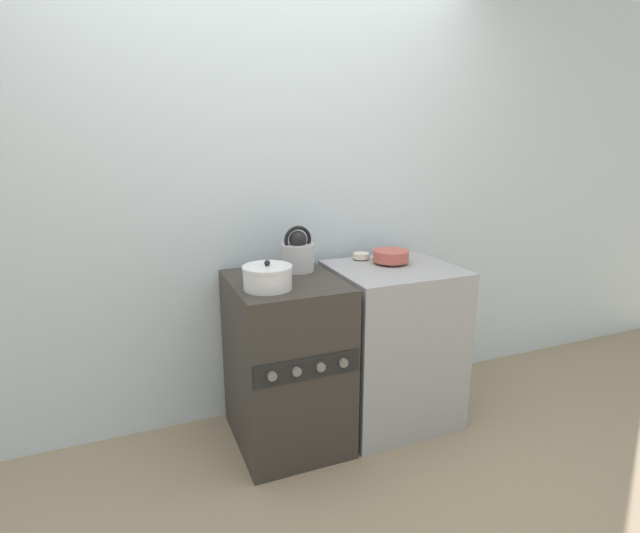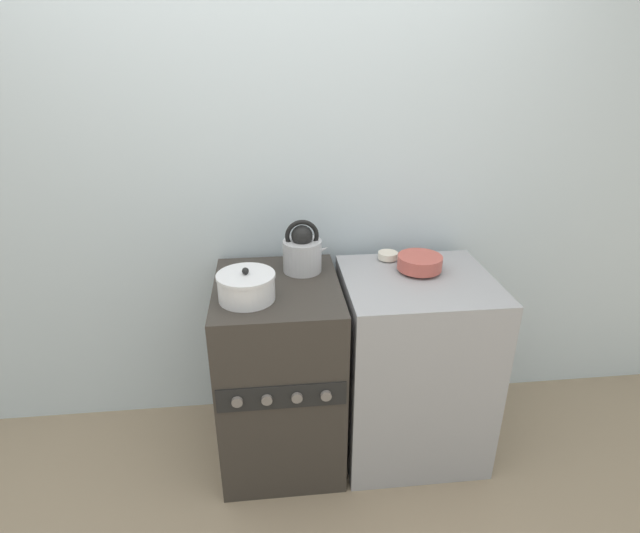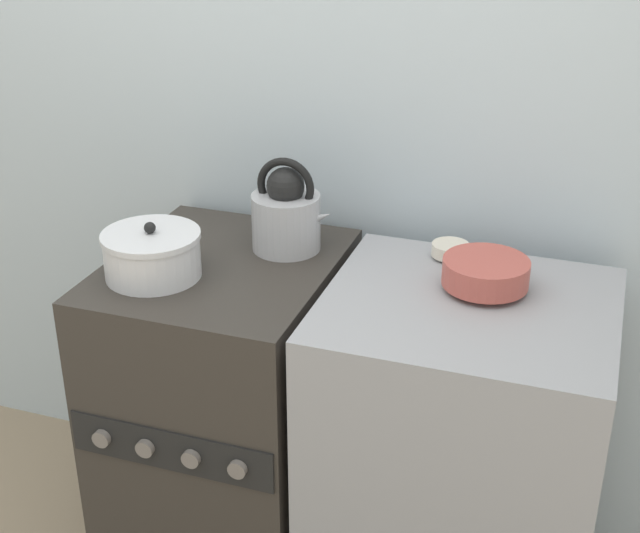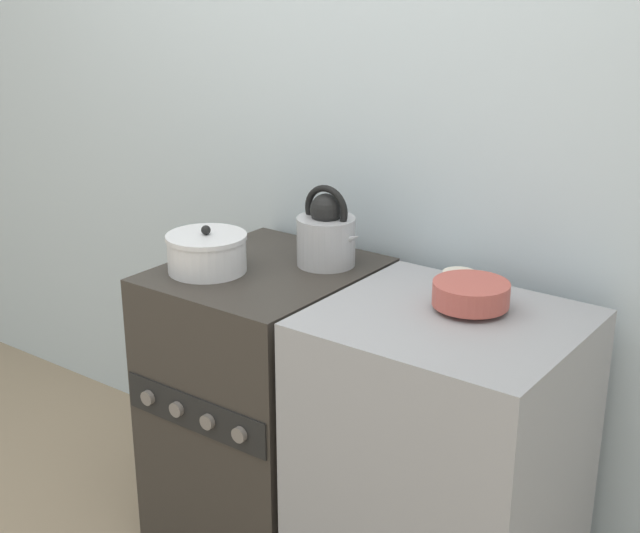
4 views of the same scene
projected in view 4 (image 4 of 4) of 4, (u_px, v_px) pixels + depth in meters
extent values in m
cube|color=silver|center=(341.00, 132.00, 2.81)|extent=(7.00, 0.06, 2.50)
cube|color=#332D28|center=(268.00, 404.00, 2.78)|extent=(0.55, 0.64, 0.90)
cube|color=black|center=(195.00, 414.00, 2.51)|extent=(0.52, 0.01, 0.11)
cylinder|color=slate|center=(148.00, 398.00, 2.60)|extent=(0.04, 0.02, 0.04)
cylinder|color=slate|center=(177.00, 409.00, 2.53)|extent=(0.04, 0.02, 0.04)
cylinder|color=slate|center=(208.00, 422.00, 2.46)|extent=(0.04, 0.02, 0.04)
cylinder|color=slate|center=(239.00, 435.00, 2.40)|extent=(0.04, 0.02, 0.04)
cube|color=#99999E|center=(441.00, 471.00, 2.42)|extent=(0.66, 0.60, 0.91)
cylinder|color=#B2B2B7|center=(326.00, 241.00, 2.65)|extent=(0.18, 0.18, 0.15)
sphere|color=black|center=(326.00, 210.00, 2.61)|extent=(0.10, 0.10, 0.10)
torus|color=black|center=(326.00, 210.00, 2.61)|extent=(0.15, 0.02, 0.15)
cone|color=#B2B2B7|center=(349.00, 239.00, 2.59)|extent=(0.09, 0.04, 0.07)
cylinder|color=silver|center=(207.00, 255.00, 2.60)|extent=(0.23, 0.23, 0.10)
cylinder|color=silver|center=(206.00, 237.00, 2.58)|extent=(0.24, 0.24, 0.01)
sphere|color=black|center=(206.00, 230.00, 2.57)|extent=(0.03, 0.03, 0.03)
cylinder|color=#B75147|center=(470.00, 307.00, 2.31)|extent=(0.09, 0.09, 0.01)
cylinder|color=#B75147|center=(471.00, 294.00, 2.30)|extent=(0.20, 0.20, 0.06)
cylinder|color=beige|center=(459.00, 283.00, 2.48)|extent=(0.04, 0.04, 0.01)
cylinder|color=beige|center=(459.00, 277.00, 2.48)|extent=(0.09, 0.09, 0.03)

